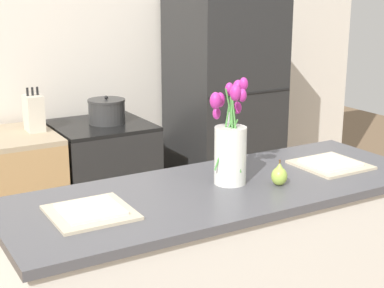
{
  "coord_description": "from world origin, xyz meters",
  "views": [
    {
      "loc": [
        -1.24,
        -1.89,
        1.75
      ],
      "look_at": [
        0.0,
        0.25,
        1.08
      ],
      "focal_mm": 55.0,
      "sensor_mm": 36.0,
      "label": 1
    }
  ],
  "objects_px": {
    "pear_figurine": "(279,175)",
    "plate_setting_right": "(331,164)",
    "refrigerator": "(224,114)",
    "knife_block": "(34,113)",
    "plate_setting_left": "(91,212)",
    "stove_range": "(103,188)",
    "flower_vase": "(230,146)",
    "cooking_pot": "(107,111)"
  },
  "relations": [
    {
      "from": "flower_vase",
      "to": "plate_setting_right",
      "type": "height_order",
      "value": "flower_vase"
    },
    {
      "from": "knife_block",
      "to": "pear_figurine",
      "type": "bearing_deg",
      "value": -72.96
    },
    {
      "from": "refrigerator",
      "to": "plate_setting_right",
      "type": "height_order",
      "value": "refrigerator"
    },
    {
      "from": "knife_block",
      "to": "refrigerator",
      "type": "bearing_deg",
      "value": -0.88
    },
    {
      "from": "stove_range",
      "to": "plate_setting_left",
      "type": "bearing_deg",
      "value": -112.65
    },
    {
      "from": "plate_setting_left",
      "to": "knife_block",
      "type": "distance_m",
      "value": 1.65
    },
    {
      "from": "stove_range",
      "to": "knife_block",
      "type": "height_order",
      "value": "knife_block"
    },
    {
      "from": "pear_figurine",
      "to": "cooking_pot",
      "type": "distance_m",
      "value": 1.7
    },
    {
      "from": "plate_setting_left",
      "to": "refrigerator",
      "type": "bearing_deg",
      "value": 44.83
    },
    {
      "from": "refrigerator",
      "to": "knife_block",
      "type": "xyz_separation_m",
      "value": [
        -1.37,
        0.02,
        0.15
      ]
    },
    {
      "from": "flower_vase",
      "to": "cooking_pot",
      "type": "xyz_separation_m",
      "value": [
        0.1,
        1.57,
        -0.16
      ]
    },
    {
      "from": "plate_setting_right",
      "to": "knife_block",
      "type": "height_order",
      "value": "knife_block"
    },
    {
      "from": "stove_range",
      "to": "refrigerator",
      "type": "distance_m",
      "value": 1.03
    },
    {
      "from": "plate_setting_right",
      "to": "plate_setting_left",
      "type": "bearing_deg",
      "value": 180.0
    },
    {
      "from": "stove_range",
      "to": "knife_block",
      "type": "bearing_deg",
      "value": 177.05
    },
    {
      "from": "pear_figurine",
      "to": "plate_setting_right",
      "type": "distance_m",
      "value": 0.38
    },
    {
      "from": "cooking_pot",
      "to": "stove_range",
      "type": "bearing_deg",
      "value": 172.93
    },
    {
      "from": "refrigerator",
      "to": "knife_block",
      "type": "relative_size",
      "value": 6.23
    },
    {
      "from": "plate_setting_left",
      "to": "knife_block",
      "type": "height_order",
      "value": "knife_block"
    },
    {
      "from": "refrigerator",
      "to": "cooking_pot",
      "type": "height_order",
      "value": "refrigerator"
    },
    {
      "from": "stove_range",
      "to": "plate_setting_right",
      "type": "distance_m",
      "value": 1.76
    },
    {
      "from": "refrigerator",
      "to": "knife_block",
      "type": "distance_m",
      "value": 1.38
    },
    {
      "from": "refrigerator",
      "to": "plate_setting_left",
      "type": "relative_size",
      "value": 5.78
    },
    {
      "from": "stove_range",
      "to": "refrigerator",
      "type": "relative_size",
      "value": 0.52
    },
    {
      "from": "plate_setting_left",
      "to": "plate_setting_right",
      "type": "relative_size",
      "value": 1.0
    },
    {
      "from": "plate_setting_left",
      "to": "pear_figurine",
      "type": "bearing_deg",
      "value": -6.46
    },
    {
      "from": "pear_figurine",
      "to": "cooking_pot",
      "type": "relative_size",
      "value": 0.45
    },
    {
      "from": "stove_range",
      "to": "plate_setting_left",
      "type": "xyz_separation_m",
      "value": [
        -0.67,
        -1.61,
        0.53
      ]
    },
    {
      "from": "pear_figurine",
      "to": "knife_block",
      "type": "bearing_deg",
      "value": 107.04
    },
    {
      "from": "plate_setting_left",
      "to": "plate_setting_right",
      "type": "bearing_deg",
      "value": 0.0
    },
    {
      "from": "plate_setting_right",
      "to": "cooking_pot",
      "type": "relative_size",
      "value": 1.21
    },
    {
      "from": "stove_range",
      "to": "plate_setting_left",
      "type": "relative_size",
      "value": 3.02
    },
    {
      "from": "flower_vase",
      "to": "plate_setting_right",
      "type": "relative_size",
      "value": 1.51
    },
    {
      "from": "stove_range",
      "to": "pear_figurine",
      "type": "xyz_separation_m",
      "value": [
        0.11,
        -1.7,
        0.56
      ]
    },
    {
      "from": "flower_vase",
      "to": "plate_setting_right",
      "type": "distance_m",
      "value": 0.55
    },
    {
      "from": "pear_figurine",
      "to": "plate_setting_right",
      "type": "height_order",
      "value": "pear_figurine"
    },
    {
      "from": "flower_vase",
      "to": "stove_range",
      "type": "bearing_deg",
      "value": 88.09
    },
    {
      "from": "flower_vase",
      "to": "plate_setting_right",
      "type": "xyz_separation_m",
      "value": [
        0.53,
        -0.03,
        -0.15
      ]
    },
    {
      "from": "plate_setting_left",
      "to": "cooking_pot",
      "type": "xyz_separation_m",
      "value": [
        0.72,
        1.61,
        -0.01
      ]
    },
    {
      "from": "refrigerator",
      "to": "flower_vase",
      "type": "xyz_separation_m",
      "value": [
        -1.0,
        -1.58,
        0.28
      ]
    },
    {
      "from": "cooking_pot",
      "to": "knife_block",
      "type": "relative_size",
      "value": 0.89
    },
    {
      "from": "plate_setting_right",
      "to": "stove_range",
      "type": "bearing_deg",
      "value": 106.34
    }
  ]
}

